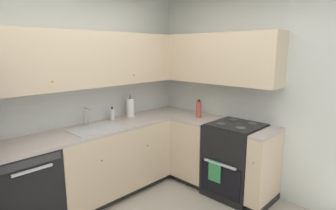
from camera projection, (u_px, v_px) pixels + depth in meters
name	position (u px, v px, depth m)	size (l,w,h in m)	color
wall_back	(64.00, 95.00, 3.31)	(3.65, 0.05, 2.60)	silver
wall_right	(265.00, 94.00, 3.45)	(0.05, 3.38, 2.60)	silver
dishwasher	(23.00, 191.00, 2.79)	(0.60, 0.63, 0.88)	black
lower_cabinets_back	(112.00, 160.00, 3.55)	(1.53, 0.62, 0.88)	beige
countertop_back	(110.00, 126.00, 3.46)	(2.73, 0.60, 0.04)	#B7A89E
lower_cabinets_right	(213.00, 155.00, 3.75)	(0.62, 1.33, 0.88)	beige
countertop_right	(214.00, 122.00, 3.66)	(0.60, 1.33, 0.03)	#B7A89E
oven_range	(235.00, 159.00, 3.54)	(0.68, 0.62, 1.07)	black
upper_cabinets_back	(89.00, 59.00, 3.28)	(2.41, 0.34, 0.65)	beige
upper_cabinets_right	(211.00, 58.00, 3.71)	(0.32, 1.88, 0.65)	beige
sink	(96.00, 132.00, 3.28)	(0.60, 0.40, 0.10)	#B7B7BC
faucet	(87.00, 115.00, 3.39)	(0.07, 0.16, 0.22)	silver
soap_bottle	(112.00, 114.00, 3.67)	(0.05, 0.05, 0.18)	silver
paper_towel_roll	(130.00, 108.00, 3.85)	(0.11, 0.11, 0.31)	white
oil_bottle	(199.00, 109.00, 3.80)	(0.07, 0.07, 0.25)	#BF4C3F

